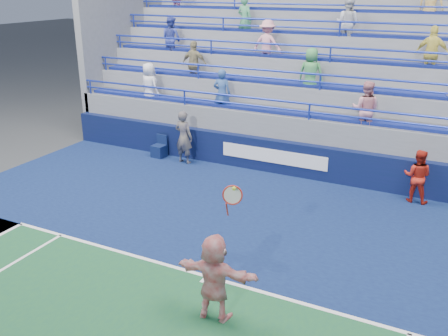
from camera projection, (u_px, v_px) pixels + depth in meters
The scene contains 7 objects.
ground at pixel (207, 277), 10.57m from camera, with size 120.00×120.00×0.00m, color #333538.
sponsor_wall at pixel (304, 161), 15.82m from camera, with size 18.00×0.32×1.10m.
bleacher_stand at pixel (337, 105), 18.63m from camera, with size 18.00×5.60×6.13m.
judge_chair at pixel (159, 150), 17.76m from camera, with size 0.48×0.48×0.79m.
tennis_player at pixel (215, 277), 9.03m from camera, with size 1.61×0.63×2.73m.
line_judge at pixel (184, 137), 16.97m from camera, with size 0.67×0.44×1.84m, color #16193D.
ball_girl at pixel (417, 176), 13.96m from camera, with size 0.75×0.59×1.55m, color #B22014.
Camera 1 is at (4.41, -7.96, 5.87)m, focal length 40.00 mm.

